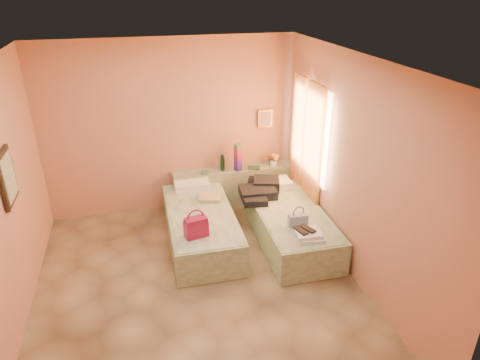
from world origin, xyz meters
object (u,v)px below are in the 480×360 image
Objects in this scene: bed_left at (201,227)px; blue_handbag at (298,220)px; bed_right at (290,226)px; headboard_ledge at (234,186)px; green_book at (254,168)px; towel_stack at (310,235)px; water_bottle at (223,163)px; flower_vase at (273,159)px; magenta_handbag at (196,227)px.

blue_handbag reaches higher than bed_left.
bed_left is 1.00× the size of bed_right.
bed_right is at bearing -68.75° from headboard_ledge.
bed_left is at bearing -125.52° from headboard_ledge.
bed_left is at bearing -123.22° from green_book.
bed_right is at bearing 88.62° from towel_stack.
bed_right is 1.60m from water_bottle.
blue_handbag is (1.22, -0.70, 0.33)m from bed_left.
towel_stack is (0.03, -0.35, -0.03)m from blue_handbag.
water_bottle is 2.20m from towel_stack.
green_book is (1.08, 0.97, 0.42)m from bed_left.
flower_vase is at bearing 19.96° from green_book.
bed_left is 1.31m from bed_right.
blue_handbag is (0.67, -1.73, -0.20)m from water_bottle.
headboard_ledge reaches higher than towel_stack.
flower_vase is 1.03× the size of blue_handbag.
bed_left is 7.50× the size of flower_vase.
flower_vase reaches higher than green_book.
blue_handbag is at bearing -74.86° from headboard_ledge.
headboard_ledge is 2.17m from towel_stack.
flower_vase is (0.36, 0.03, 0.12)m from green_book.
bed_right is 0.53m from blue_handbag.
magenta_handbag reaches higher than green_book.
bed_right is 0.81m from towel_stack.
bed_left is 10.21× the size of green_book.
bed_left is 1.28m from water_bottle.
headboard_ledge is at bearing 50.03° from magenta_handbag.
headboard_ledge is 7.56× the size of water_bottle.
bed_right is at bearing 83.72° from blue_handbag.
towel_stack is at bearing -71.39° from water_bottle.
water_bottle reaches higher than towel_stack.
towel_stack is (0.51, -2.10, 0.23)m from headboard_ledge.
headboard_ledge is at bearing 7.56° from water_bottle.
bed_left is 1.45m from blue_handbag.
flower_vase is at bearing 33.98° from magenta_handbag.
headboard_ledge is 0.48m from green_book.
water_bottle is at bearing -170.85° from green_book.
headboard_ledge reaches higher than bed_left.
flower_vase reaches higher than headboard_ledge.
flower_vase is 0.89× the size of magenta_handbag.
water_bottle is at bearing 111.99° from blue_handbag.
green_book is at bearing -5.74° from water_bottle.
green_book is at bearing -174.93° from flower_vase.
bed_right is 6.69× the size of magenta_handbag.
headboard_ledge is 7.89× the size of blue_handbag.
blue_handbag is (-0.22, -1.71, -0.20)m from flower_vase.
bed_right is 7.38× the size of water_bottle.
towel_stack is (-0.02, -0.75, 0.30)m from bed_right.
headboard_ledge is 1.29m from bed_left.
bed_left is 6.69× the size of magenta_handbag.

